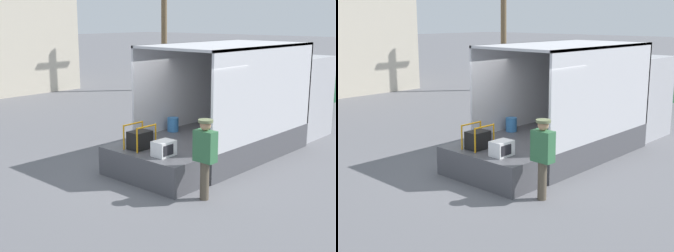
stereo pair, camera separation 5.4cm
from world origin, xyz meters
TOP-DOWN VIEW (x-y plane):
  - ground_plane at (0.00, 0.00)m, footprint 160.00×160.00m
  - box_truck at (3.84, 0.00)m, footprint 6.21×2.45m
  - tailgate_deck at (-0.56, 0.00)m, footprint 1.12×2.33m
  - microwave at (-0.64, -0.43)m, footprint 0.47×0.35m
  - portable_generator at (-0.57, 0.35)m, footprint 0.61×0.46m
  - worker_person at (-0.69, -1.58)m, footprint 0.29×0.44m
  - pickup_truck_green at (10.77, 2.12)m, footprint 5.37×2.02m
  - utility_pole at (9.36, 8.93)m, footprint 1.80×0.28m

SIDE VIEW (x-z plane):
  - ground_plane at x=0.00m, z-range 0.00..0.00m
  - tailgate_deck at x=-0.56m, z-range 0.00..0.65m
  - pickup_truck_green at x=10.77m, z-range -0.13..1.36m
  - microwave at x=-0.64m, z-range 0.65..0.98m
  - portable_generator at x=-0.57m, z-range 0.59..1.14m
  - box_truck at x=3.84m, z-range -0.46..2.42m
  - worker_person at x=-0.69m, z-range 0.18..1.79m
  - utility_pole at x=9.36m, z-range 0.15..7.19m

